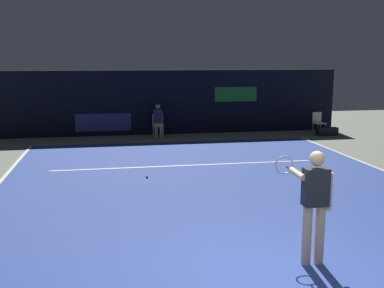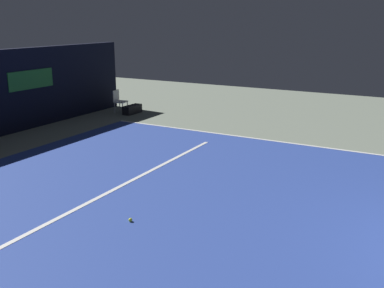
{
  "view_description": "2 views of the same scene",
  "coord_description": "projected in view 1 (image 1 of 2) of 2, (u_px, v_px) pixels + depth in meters",
  "views": [
    {
      "loc": [
        -2.35,
        -5.66,
        3.02
      ],
      "look_at": [
        -0.26,
        5.78,
        0.9
      ],
      "focal_mm": 43.46,
      "sensor_mm": 36.0,
      "label": 1
    },
    {
      "loc": [
        -7.25,
        1.5,
        3.48
      ],
      "look_at": [
        0.35,
        5.68,
        1.05
      ],
      "focal_mm": 41.8,
      "sensor_mm": 36.0,
      "label": 2
    }
  ],
  "objects": [
    {
      "name": "line_judge_on_chair",
      "position": [
        158.0,
        120.0,
        18.27
      ],
      "size": [
        0.46,
        0.54,
        1.32
      ],
      "color": "white",
      "rests_on": "ground"
    },
    {
      "name": "tennis_player",
      "position": [
        314.0,
        200.0,
        6.79
      ],
      "size": [
        0.59,
        0.94,
        1.73
      ],
      "color": "beige",
      "rests_on": "ground"
    },
    {
      "name": "line_service",
      "position": [
        192.0,
        165.0,
        13.39
      ],
      "size": [
        7.96,
        0.1,
        0.01
      ],
      "primitive_type": "cube",
      "color": "white",
      "rests_on": "court_surface"
    },
    {
      "name": "court_surface",
      "position": [
        208.0,
        185.0,
        11.33
      ],
      "size": [
        10.2,
        12.13,
        0.01
      ],
      "primitive_type": "cube",
      "color": "#2D479E",
      "rests_on": "ground"
    },
    {
      "name": "ground_plane",
      "position": [
        208.0,
        185.0,
        11.34
      ],
      "size": [
        29.65,
        29.65,
        0.0
      ],
      "primitive_type": "plane",
      "color": "gray"
    },
    {
      "name": "back_wall",
      "position": [
        166.0,
        102.0,
        18.96
      ],
      "size": [
        14.51,
        0.33,
        2.6
      ],
      "color": "black",
      "rests_on": "ground"
    },
    {
      "name": "courtside_chair_near",
      "position": [
        318.0,
        122.0,
        19.12
      ],
      "size": [
        0.49,
        0.47,
        0.88
      ],
      "color": "white",
      "rests_on": "ground"
    },
    {
      "name": "tennis_ball",
      "position": [
        147.0,
        177.0,
        11.95
      ],
      "size": [
        0.07,
        0.07,
        0.07
      ],
      "primitive_type": "sphere",
      "color": "#CCE033",
      "rests_on": "court_surface"
    },
    {
      "name": "equipment_bag",
      "position": [
        327.0,
        131.0,
        18.73
      ],
      "size": [
        0.85,
        0.34,
        0.32
      ],
      "primitive_type": "cube",
      "rotation": [
        0.0,
        0.0,
        -0.02
      ],
      "color": "black",
      "rests_on": "ground"
    }
  ]
}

